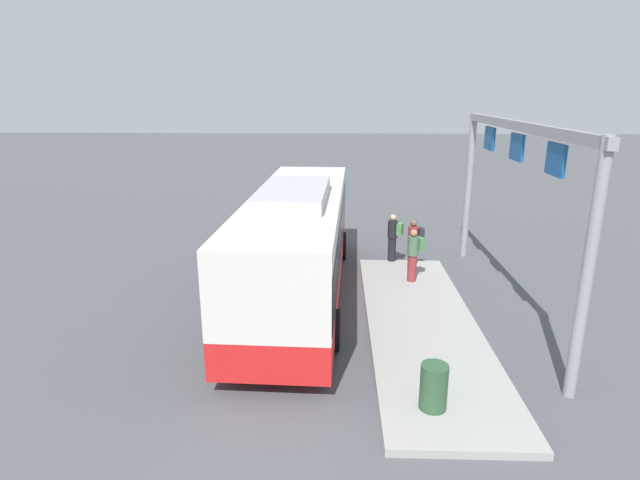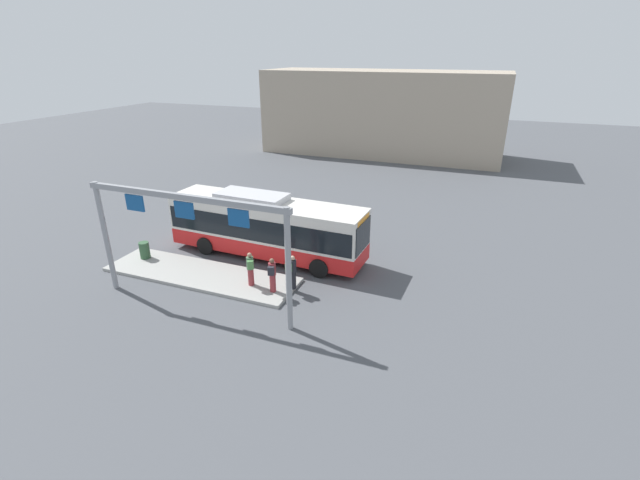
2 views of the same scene
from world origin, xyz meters
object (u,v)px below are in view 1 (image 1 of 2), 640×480
(person_boarding, at_px, (393,236))
(person_waiting_near, at_px, (413,254))
(bus_main, at_px, (298,238))
(trash_bin, at_px, (434,387))
(person_waiting_mid, at_px, (414,242))

(person_boarding, distance_m, person_waiting_near, 2.00)
(bus_main, relative_size, person_waiting_near, 6.55)
(person_boarding, height_order, person_waiting_near, same)
(bus_main, height_order, trash_bin, bus_main)
(bus_main, bearing_deg, person_waiting_near, -72.30)
(person_boarding, height_order, trash_bin, person_boarding)
(person_waiting_near, height_order, trash_bin, person_waiting_near)
(person_waiting_near, distance_m, person_waiting_mid, 1.24)
(person_waiting_mid, height_order, trash_bin, person_waiting_mid)
(bus_main, xyz_separation_m, trash_bin, (-5.79, -2.97, -1.20))
(bus_main, bearing_deg, person_waiting_mid, -57.06)
(person_boarding, bearing_deg, trash_bin, 111.85)
(person_boarding, xyz_separation_m, trash_bin, (-8.73, 0.14, -0.44))
(person_waiting_near, bearing_deg, person_boarding, -111.95)
(person_waiting_near, distance_m, trash_bin, 6.81)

